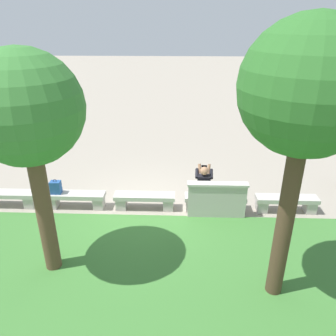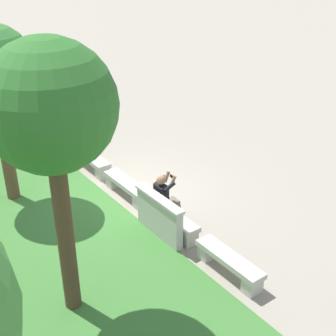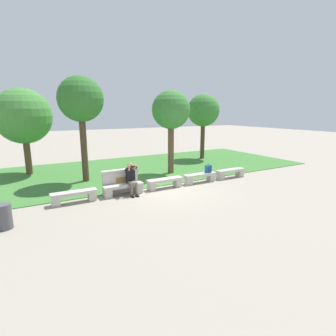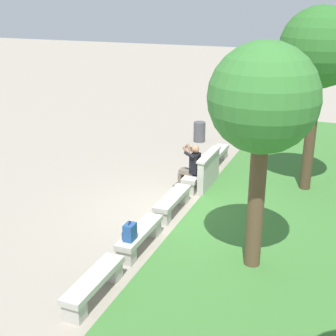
% 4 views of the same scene
% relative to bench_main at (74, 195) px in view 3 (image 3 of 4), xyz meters
% --- Properties ---
extents(ground_plane, '(80.00, 80.00, 0.00)m').
position_rel_bench_main_xyz_m(ground_plane, '(3.88, 0.00, -0.29)').
color(ground_plane, gray).
extents(grass_strip, '(21.42, 8.00, 0.03)m').
position_rel_bench_main_xyz_m(grass_strip, '(3.88, 4.38, -0.28)').
color(grass_strip, '#3D7533').
rests_on(grass_strip, ground).
extents(bench_main, '(1.67, 0.40, 0.45)m').
position_rel_bench_main_xyz_m(bench_main, '(0.00, 0.00, 0.00)').
color(bench_main, '#B7B2A8').
rests_on(bench_main, ground).
extents(bench_near, '(1.67, 0.40, 0.45)m').
position_rel_bench_main_xyz_m(bench_near, '(1.94, 0.00, 0.00)').
color(bench_near, '#B7B2A8').
rests_on(bench_near, ground).
extents(bench_mid, '(1.67, 0.40, 0.45)m').
position_rel_bench_main_xyz_m(bench_mid, '(3.88, 0.00, 0.00)').
color(bench_mid, '#B7B2A8').
rests_on(bench_mid, ground).
extents(bench_far, '(1.67, 0.40, 0.45)m').
position_rel_bench_main_xyz_m(bench_far, '(5.82, 0.00, 0.00)').
color(bench_far, '#B7B2A8').
rests_on(bench_far, ground).
extents(bench_end, '(1.67, 0.40, 0.45)m').
position_rel_bench_main_xyz_m(bench_end, '(7.76, 0.00, 0.00)').
color(bench_end, '#B7B2A8').
rests_on(bench_end, ground).
extents(backrest_wall_with_plaque, '(1.57, 0.24, 1.01)m').
position_rel_bench_main_xyz_m(backrest_wall_with_plaque, '(1.94, 0.34, 0.22)').
color(backrest_wall_with_plaque, '#B7B2A8').
rests_on(backrest_wall_with_plaque, ground).
extents(person_photographer, '(0.48, 0.73, 1.32)m').
position_rel_bench_main_xyz_m(person_photographer, '(2.27, -0.08, 0.44)').
color(person_photographer, black).
rests_on(person_photographer, ground).
extents(backpack, '(0.28, 0.24, 0.43)m').
position_rel_bench_main_xyz_m(backpack, '(6.31, 0.01, 0.33)').
color(backpack, '#234C8C').
rests_on(backpack, bench_far).
extents(tree_behind_wall, '(2.09, 2.09, 4.98)m').
position_rel_bench_main_xyz_m(tree_behind_wall, '(1.07, 2.94, 3.57)').
color(tree_behind_wall, '#4C3826').
rests_on(tree_behind_wall, ground).
extents(tree_left_background, '(2.04, 2.04, 4.48)m').
position_rel_bench_main_xyz_m(tree_left_background, '(5.59, 2.42, 3.10)').
color(tree_left_background, brown).
rests_on(tree_left_background, ground).
extents(tree_right_background, '(2.25, 2.25, 4.57)m').
position_rel_bench_main_xyz_m(tree_right_background, '(9.86, 5.26, 3.11)').
color(tree_right_background, '#4C3826').
rests_on(tree_right_background, ground).
extents(tree_far_back, '(2.87, 2.87, 4.57)m').
position_rel_bench_main_xyz_m(tree_far_back, '(-1.29, 5.92, 2.82)').
color(tree_far_back, brown).
rests_on(tree_far_back, ground).
extents(trash_bin, '(0.44, 0.44, 0.75)m').
position_rel_bench_main_xyz_m(trash_bin, '(-2.20, -1.30, 0.08)').
color(trash_bin, '#4C4C51').
rests_on(trash_bin, ground).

